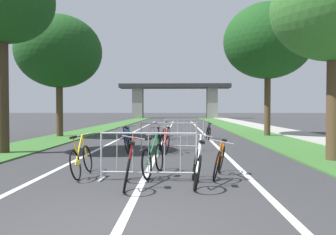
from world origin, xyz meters
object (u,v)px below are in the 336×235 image
crowd_barrier_third (184,129)px  bicycle_red_10 (164,142)px  bicycle_silver_7 (166,132)px  bicycle_yellow_4 (81,160)px  crowd_barrier_nearest (149,157)px  bicycle_orange_3 (220,161)px  bicycle_black_1 (208,132)px  crowd_barrier_second (169,137)px  bicycle_blue_5 (128,142)px  bicycle_purple_9 (159,140)px  bicycle_white_6 (197,166)px  tree_left_cypress_far (2,0)px  bicycle_teal_8 (130,140)px  tree_left_pine_near (59,52)px  bicycle_green_2 (153,159)px  tree_right_maple_mid (268,41)px  tree_right_oak_mid (335,8)px  bicycle_red_0 (128,168)px

crowd_barrier_third → bicycle_red_10: size_ratio=1.23×
bicycle_silver_7 → bicycle_yellow_4: bearing=-88.6°
crowd_barrier_nearest → bicycle_orange_3: crowd_barrier_nearest is taller
crowd_barrier_nearest → bicycle_black_1: size_ratio=1.33×
crowd_barrier_second → bicycle_blue_5: bearing=-165.5°
bicycle_blue_5 → bicycle_purple_9: size_ratio=1.04×
bicycle_white_6 → bicycle_purple_9: bicycle_white_6 is taller
tree_left_cypress_far → bicycle_teal_8: (4.19, 1.57, -4.94)m
tree_left_pine_near → bicycle_white_6: size_ratio=4.07×
bicycle_white_6 → bicycle_green_2: bearing=136.0°
bicycle_green_2 → bicycle_purple_9: bearing=103.3°
bicycle_black_1 → bicycle_blue_5: (-3.41, -5.20, 0.01)m
tree_right_maple_mid → bicycle_blue_5: tree_right_maple_mid is taller
bicycle_green_2 → tree_right_oak_mid: bearing=34.5°
bicycle_white_6 → tree_right_maple_mid: bearing=69.9°
bicycle_red_0 → bicycle_white_6: size_ratio=1.00×
tree_right_oak_mid → bicycle_red_0: size_ratio=3.65×
bicycle_green_2 → bicycle_white_6: bicycle_white_6 is taller
tree_right_maple_mid → bicycle_black_1: size_ratio=4.74×
tree_right_oak_mid → bicycle_red_10: bearing=160.3°
crowd_barrier_nearest → crowd_barrier_third: size_ratio=1.00×
bicycle_red_10 → bicycle_teal_8: bearing=130.9°
tree_left_cypress_far → bicycle_blue_5: (4.24, 0.70, -4.93)m
tree_right_oak_mid → bicycle_orange_3: (-3.66, -2.36, -4.15)m
tree_right_maple_mid → bicycle_teal_8: size_ratio=4.75×
bicycle_blue_5 → tree_right_oak_mid: bearing=160.4°
bicycle_purple_9 → bicycle_white_6: bearing=-85.0°
tree_right_maple_mid → bicycle_green_2: bearing=-116.6°
bicycle_black_1 → bicycle_white_6: bearing=-97.4°
bicycle_white_6 → bicycle_teal_8: size_ratio=1.04×
bicycle_red_10 → bicycle_red_0: bearing=-107.6°
bicycle_red_10 → bicycle_yellow_4: bearing=-124.8°
crowd_barrier_third → bicycle_orange_3: bearing=-86.2°
crowd_barrier_third → bicycle_red_0: (-1.28, -10.90, -0.14)m
tree_right_oak_mid → tree_left_cypress_far: bearing=173.1°
tree_right_maple_mid → bicycle_red_0: (-6.12, -12.52, -5.10)m
tree_right_oak_mid → bicycle_black_1: 8.86m
tree_right_maple_mid → bicycle_green_2: 13.71m
bicycle_yellow_4 → bicycle_teal_8: size_ratio=1.03×
bicycle_teal_8 → crowd_barrier_nearest: bearing=-81.2°
tree_left_pine_near → tree_left_cypress_far: bearing=-84.9°
tree_left_cypress_far → bicycle_orange_3: 9.33m
tree_right_oak_mid → bicycle_green_2: tree_right_oak_mid is taller
bicycle_white_6 → crowd_barrier_second: bearing=98.6°
crowd_barrier_second → crowd_barrier_third: bearing=82.8°
crowd_barrier_second → bicycle_white_6: bearing=-82.3°
bicycle_green_2 → bicycle_white_6: 1.36m
tree_left_cypress_far → crowd_barrier_third: 10.13m
bicycle_red_0 → bicycle_orange_3: size_ratio=1.04×
crowd_barrier_third → bicycle_yellow_4: crowd_barrier_third is taller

